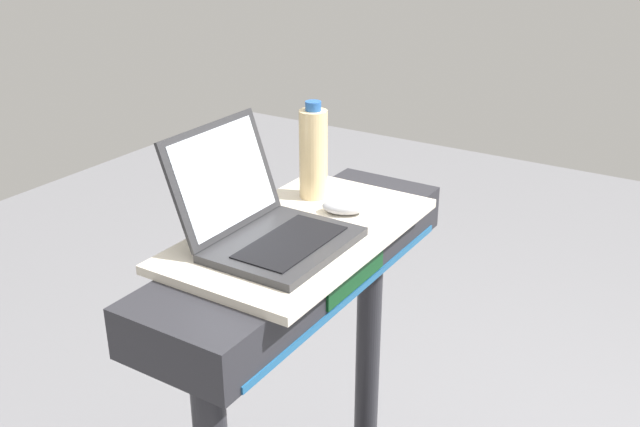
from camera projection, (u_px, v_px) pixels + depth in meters
desk_board at (301, 233)px, 1.60m from camera, size 0.64×0.37×0.02m
laptop at (264, 222)px, 1.51m from camera, size 0.30×0.31×0.24m
computer_mouse at (343, 207)px, 1.67m from camera, size 0.09×0.12×0.03m
water_bottle at (313, 153)px, 1.73m from camera, size 0.07×0.07×0.24m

